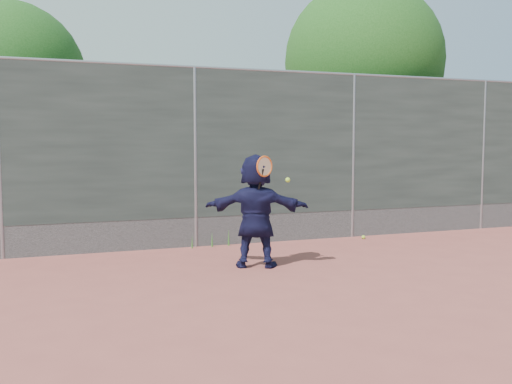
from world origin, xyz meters
name	(u,v)px	position (x,y,z in m)	size (l,w,h in m)	color
ground	(273,299)	(0.00, 0.00, 0.00)	(80.00, 80.00, 0.00)	#9E4C42
player	(256,211)	(0.41, 1.67, 0.80)	(1.48, 0.47, 1.59)	#141437
ball_ground	(363,237)	(3.07, 3.20, 0.03)	(0.07, 0.07, 0.07)	#A8D930
fence	(195,153)	(0.00, 3.50, 1.58)	(20.00, 0.06, 3.03)	#38423D
swing_action	(267,169)	(0.49, 1.46, 1.39)	(0.49, 0.18, 0.51)	#DF5215
tree_right	(369,67)	(4.68, 5.75, 3.49)	(3.78, 3.60, 5.39)	#382314
tree_left	(17,83)	(-2.85, 6.55, 2.94)	(3.15, 3.00, 4.53)	#382314
weed_clump	(215,239)	(0.29, 3.38, 0.13)	(0.68, 0.07, 0.30)	#387226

